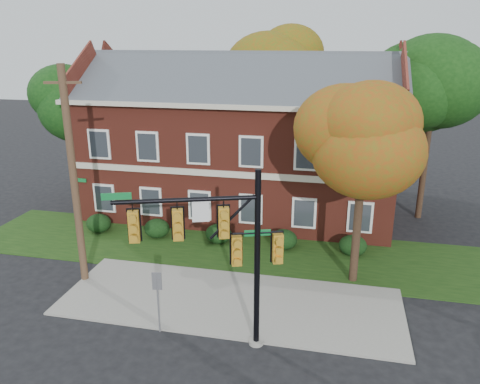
% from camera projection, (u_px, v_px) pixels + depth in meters
% --- Properties ---
extents(ground, '(120.00, 120.00, 0.00)m').
position_uv_depth(ground, '(224.00, 315.00, 18.49)').
color(ground, black).
rests_on(ground, ground).
extents(sidewalk, '(14.00, 5.00, 0.08)m').
position_uv_depth(sidewalk, '(230.00, 301.00, 19.40)').
color(sidewalk, gray).
rests_on(sidewalk, ground).
extents(grass_strip, '(30.00, 6.00, 0.04)m').
position_uv_depth(grass_strip, '(253.00, 251.00, 24.05)').
color(grass_strip, '#193811').
rests_on(grass_strip, ground).
extents(apartment_building, '(18.80, 8.80, 9.74)m').
position_uv_depth(apartment_building, '(240.00, 133.00, 28.45)').
color(apartment_building, maroon).
rests_on(apartment_building, ground).
extents(hedge_far_left, '(1.40, 1.26, 1.05)m').
position_uv_depth(hedge_far_left, '(99.00, 223.00, 26.38)').
color(hedge_far_left, black).
rests_on(hedge_far_left, ground).
extents(hedge_left, '(1.40, 1.26, 1.05)m').
position_uv_depth(hedge_left, '(157.00, 228.00, 25.66)').
color(hedge_left, black).
rests_on(hedge_left, ground).
extents(hedge_center, '(1.40, 1.26, 1.05)m').
position_uv_depth(hedge_center, '(218.00, 234.00, 24.95)').
color(hedge_center, black).
rests_on(hedge_center, ground).
extents(hedge_right, '(1.40, 1.26, 1.05)m').
position_uv_depth(hedge_right, '(284.00, 239.00, 24.24)').
color(hedge_right, black).
rests_on(hedge_right, ground).
extents(hedge_far_right, '(1.40, 1.26, 1.05)m').
position_uv_depth(hedge_far_right, '(353.00, 245.00, 23.53)').
color(hedge_far_right, black).
rests_on(hedge_far_right, ground).
extents(tree_near_right, '(4.50, 4.25, 8.58)m').
position_uv_depth(tree_near_right, '(371.00, 136.00, 18.95)').
color(tree_near_right, black).
rests_on(tree_near_right, ground).
extents(tree_left_rear, '(5.40, 5.10, 8.88)m').
position_uv_depth(tree_left_rear, '(82.00, 103.00, 28.87)').
color(tree_left_rear, black).
rests_on(tree_left_rear, ground).
extents(tree_right_rear, '(6.30, 5.95, 10.62)m').
position_uv_depth(tree_right_rear, '(441.00, 83.00, 25.97)').
color(tree_right_rear, black).
rests_on(tree_right_rear, ground).
extents(tree_far_rear, '(6.84, 6.46, 11.52)m').
position_uv_depth(tree_far_rear, '(280.00, 62.00, 34.26)').
color(tree_far_rear, black).
rests_on(tree_far_rear, ground).
extents(traffic_signal, '(5.54, 2.07, 6.49)m').
position_uv_depth(traffic_signal, '(222.00, 243.00, 15.39)').
color(traffic_signal, gray).
rests_on(traffic_signal, ground).
extents(utility_pole, '(1.45, 0.50, 9.51)m').
position_uv_depth(utility_pole, '(74.00, 178.00, 19.74)').
color(utility_pole, '#4C3523').
rests_on(utility_pole, ground).
extents(sign_post, '(0.36, 0.10, 2.46)m').
position_uv_depth(sign_post, '(158.00, 292.00, 16.95)').
color(sign_post, slate).
rests_on(sign_post, ground).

